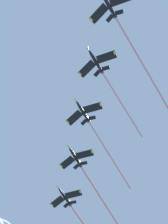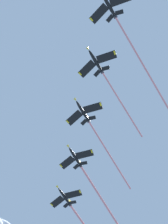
{
  "view_description": "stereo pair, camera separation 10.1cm",
  "coord_description": "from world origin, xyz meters",
  "px_view_note": "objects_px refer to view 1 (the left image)",
  "views": [
    {
      "loc": [
        43.62,
        -35.07,
        1.59
      ],
      "look_at": [
        -39.51,
        -15.52,
        128.3
      ],
      "focal_mm": 50.85,
      "sensor_mm": 36.0,
      "label": 1
    },
    {
      "loc": [
        43.6,
        -35.17,
        1.59
      ],
      "look_at": [
        -39.51,
        -15.52,
        128.3
      ],
      "focal_mm": 50.85,
      "sensor_mm": 36.0,
      "label": 2
    }
  ],
  "objects_px": {
    "jet_fourth": "(90,181)",
    "jet_second": "(103,74)",
    "jet_lead": "(122,28)",
    "jet_third": "(92,127)",
    "jet_fifth": "(77,214)"
  },
  "relations": [
    {
      "from": "jet_lead",
      "to": "jet_third",
      "type": "distance_m",
      "value": 48.58
    },
    {
      "from": "jet_third",
      "to": "jet_fifth",
      "type": "xyz_separation_m",
      "value": [
        -51.49,
        3.94,
        -11.17
      ]
    },
    {
      "from": "jet_third",
      "to": "jet_fourth",
      "type": "bearing_deg",
      "value": 168.4
    },
    {
      "from": "jet_second",
      "to": "jet_fourth",
      "type": "distance_m",
      "value": 57.29
    },
    {
      "from": "jet_third",
      "to": "jet_fifth",
      "type": "distance_m",
      "value": 52.83
    },
    {
      "from": "jet_second",
      "to": "jet_fourth",
      "type": "bearing_deg",
      "value": 172.71
    },
    {
      "from": "jet_third",
      "to": "jet_fourth",
      "type": "distance_m",
      "value": 30.97
    },
    {
      "from": "jet_third",
      "to": "jet_lead",
      "type": "bearing_deg",
      "value": 1.58
    },
    {
      "from": "jet_lead",
      "to": "jet_third",
      "type": "relative_size",
      "value": 1.12
    },
    {
      "from": "jet_fourth",
      "to": "jet_second",
      "type": "bearing_deg",
      "value": -7.29
    },
    {
      "from": "jet_second",
      "to": "jet_fifth",
      "type": "bearing_deg",
      "value": 176.35
    },
    {
      "from": "jet_fourth",
      "to": "jet_third",
      "type": "bearing_deg",
      "value": -11.6
    },
    {
      "from": "jet_second",
      "to": "jet_third",
      "type": "relative_size",
      "value": 0.93
    },
    {
      "from": "jet_third",
      "to": "jet_fourth",
      "type": "height_order",
      "value": "jet_third"
    },
    {
      "from": "jet_lead",
      "to": "jet_fourth",
      "type": "xyz_separation_m",
      "value": [
        -77.2,
        4.79,
        -16.4
      ]
    }
  ]
}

